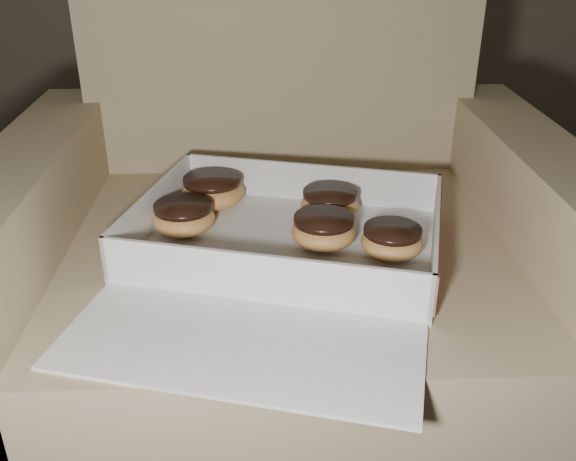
% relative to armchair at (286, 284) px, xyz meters
% --- Properties ---
extents(armchair, '(0.92, 0.78, 0.96)m').
position_rel_armchair_xyz_m(armchair, '(0.00, 0.00, 0.00)').
color(armchair, tan).
rests_on(armchair, floor).
extents(bakery_box, '(0.56, 0.62, 0.07)m').
position_rel_armchair_xyz_m(bakery_box, '(-0.01, -0.14, 0.14)').
color(bakery_box, white).
rests_on(bakery_box, armchair).
extents(donut_a, '(0.10, 0.10, 0.05)m').
position_rel_armchair_xyz_m(donut_a, '(0.05, -0.11, 0.16)').
color(donut_a, '#E19D4E').
rests_on(donut_a, bakery_box).
extents(donut_b, '(0.10, 0.10, 0.05)m').
position_rel_armchair_xyz_m(donut_b, '(0.07, -0.01, 0.16)').
color(donut_b, '#E19D4E').
rests_on(donut_b, bakery_box).
extents(donut_c, '(0.09, 0.09, 0.05)m').
position_rel_armchair_xyz_m(donut_c, '(0.15, -0.15, 0.16)').
color(donut_c, '#E19D4E').
rests_on(donut_c, bakery_box).
extents(donut_d, '(0.11, 0.11, 0.05)m').
position_rel_armchair_xyz_m(donut_d, '(-0.12, 0.04, 0.16)').
color(donut_d, '#E19D4E').
rests_on(donut_d, bakery_box).
extents(donut_e, '(0.10, 0.10, 0.05)m').
position_rel_armchair_xyz_m(donut_e, '(-0.16, -0.06, 0.16)').
color(donut_e, '#E19D4E').
rests_on(donut_e, bakery_box).
extents(crumb_a, '(0.01, 0.01, 0.00)m').
position_rel_armchair_xyz_m(crumb_a, '(0.02, -0.23, 0.14)').
color(crumb_a, black).
rests_on(crumb_a, bakery_box).
extents(crumb_b, '(0.01, 0.01, 0.00)m').
position_rel_armchair_xyz_m(crumb_b, '(0.07, -0.22, 0.14)').
color(crumb_b, black).
rests_on(crumb_b, bakery_box).
extents(crumb_c, '(0.01, 0.01, 0.00)m').
position_rel_armchair_xyz_m(crumb_c, '(0.07, -0.27, 0.14)').
color(crumb_c, black).
rests_on(crumb_c, bakery_box).
extents(crumb_d, '(0.01, 0.01, 0.00)m').
position_rel_armchair_xyz_m(crumb_d, '(0.17, -0.22, 0.14)').
color(crumb_d, black).
rests_on(crumb_d, bakery_box).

